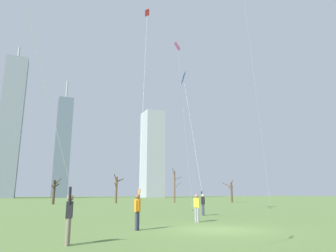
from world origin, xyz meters
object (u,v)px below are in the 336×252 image
object	(u,v)px
distant_kite_high_overhead_pink	(178,59)
bare_tree_leftmost	(54,190)
kite_flyer_midfield_center_orange	(61,182)
bare_tree_left_of_center	(175,186)
bare_tree_rightmost	(116,188)
kite_flyer_midfield_left_blue	(196,162)
bystander_watching_nearby	(197,206)
bare_tree_right_of_center	(231,191)
kite_flyer_midfield_right_red	(139,167)

from	to	relation	value
distant_kite_high_overhead_pink	bare_tree_leftmost	world-z (taller)	distant_kite_high_overhead_pink
kite_flyer_midfield_center_orange	bare_tree_left_of_center	xyz separation A→B (m)	(23.42, 43.43, 1.11)
bare_tree_rightmost	kite_flyer_midfield_left_blue	bearing A→B (deg)	-92.09
bystander_watching_nearby	bare_tree_right_of_center	xyz separation A→B (m)	(26.72, 35.26, 1.29)
kite_flyer_midfield_left_blue	bare_tree_rightmost	bearing A→B (deg)	87.91
kite_flyer_midfield_center_orange	bare_tree_left_of_center	world-z (taller)	kite_flyer_midfield_center_orange
bare_tree_right_of_center	bare_tree_rightmost	bearing A→B (deg)	170.87
kite_flyer_midfield_right_red	bystander_watching_nearby	bearing A→B (deg)	18.68
distant_kite_high_overhead_pink	bare_tree_right_of_center	xyz separation A→B (m)	(23.79, 26.62, -12.48)
kite_flyer_midfield_right_red	distant_kite_high_overhead_pink	distance (m)	16.90
kite_flyer_midfield_center_orange	distant_kite_high_overhead_pink	bearing A→B (deg)	53.66
kite_flyer_midfield_center_orange	bare_tree_leftmost	bearing A→B (deg)	87.33
bare_tree_right_of_center	bare_tree_left_of_center	world-z (taller)	bare_tree_left_of_center
distant_kite_high_overhead_pink	bare_tree_left_of_center	xyz separation A→B (m)	(12.25, 28.25, -11.55)
kite_flyer_midfield_right_red	distant_kite_high_overhead_pink	xyz separation A→B (m)	(6.99, 10.02, 11.67)
kite_flyer_midfield_left_blue	bystander_watching_nearby	size ratio (longest dim) A/B	8.49
kite_flyer_midfield_left_blue	bystander_watching_nearby	bearing A→B (deg)	-118.70
kite_flyer_midfield_center_orange	bare_tree_rightmost	bearing A→B (deg)	74.35
kite_flyer_midfield_left_blue	bare_tree_rightmost	size ratio (longest dim) A/B	2.68
kite_flyer_midfield_center_orange	bystander_watching_nearby	size ratio (longest dim) A/B	6.14
kite_flyer_midfield_center_orange	bare_tree_right_of_center	world-z (taller)	kite_flyer_midfield_center_orange
kite_flyer_midfield_right_red	bystander_watching_nearby	world-z (taller)	kite_flyer_midfield_right_red
bare_tree_rightmost	distant_kite_high_overhead_pink	bearing A→B (deg)	-92.92
kite_flyer_midfield_center_orange	distant_kite_high_overhead_pink	xyz separation A→B (m)	(11.17, 15.18, 12.67)
kite_flyer_midfield_left_blue	distant_kite_high_overhead_pink	bearing A→B (deg)	97.30
distant_kite_high_overhead_pink	bare_tree_leftmost	size ratio (longest dim) A/B	3.87
kite_flyer_midfield_right_red	bare_tree_leftmost	xyz separation A→B (m)	(-2.15, 38.23, -0.82)
kite_flyer_midfield_left_blue	bare_tree_right_of_center	distance (m)	37.58
bare_tree_right_of_center	bare_tree_left_of_center	size ratio (longest dim) A/B	0.69
bystander_watching_nearby	distant_kite_high_overhead_pink	xyz separation A→B (m)	(2.92, 8.64, 13.77)
kite_flyer_midfield_left_blue	bare_tree_leftmost	size ratio (longest dim) A/B	3.24
bystander_watching_nearby	distant_kite_high_overhead_pink	world-z (taller)	distant_kite_high_overhead_pink
distant_kite_high_overhead_pink	bare_tree_left_of_center	size ratio (longest dim) A/B	2.56
kite_flyer_midfield_right_red	distant_kite_high_overhead_pink	world-z (taller)	kite_flyer_midfield_right_red
kite_flyer_midfield_center_orange	kite_flyer_midfield_right_red	size ratio (longest dim) A/B	0.53
kite_flyer_midfield_right_red	bare_tree_rightmost	world-z (taller)	kite_flyer_midfield_right_red
kite_flyer_midfield_center_orange	bare_tree_right_of_center	size ratio (longest dim) A/B	2.26
distant_kite_high_overhead_pink	bare_tree_right_of_center	distance (m)	37.82
bare_tree_rightmost	bare_tree_left_of_center	xyz separation A→B (m)	(10.71, -1.95, 0.52)
kite_flyer_midfield_left_blue	bare_tree_leftmost	world-z (taller)	kite_flyer_midfield_left_blue
kite_flyer_midfield_center_orange	kite_flyer_midfield_right_red	xyz separation A→B (m)	(4.18, 5.16, 1.00)
distant_kite_high_overhead_pink	bystander_watching_nearby	bearing A→B (deg)	-108.68
bare_tree_rightmost	bare_tree_right_of_center	bearing A→B (deg)	-9.13
kite_flyer_midfield_center_orange	bare_tree_right_of_center	bearing A→B (deg)	50.09
bare_tree_right_of_center	bare_tree_rightmost	world-z (taller)	bare_tree_rightmost
bystander_watching_nearby	bare_tree_leftmost	bearing A→B (deg)	99.59
bystander_watching_nearby	bare_tree_right_of_center	distance (m)	44.26
kite_flyer_midfield_left_blue	bystander_watching_nearby	world-z (taller)	kite_flyer_midfield_left_blue
bystander_watching_nearby	bare_tree_leftmost	world-z (taller)	bare_tree_leftmost
distant_kite_high_overhead_pink	bare_tree_right_of_center	bearing A→B (deg)	48.21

